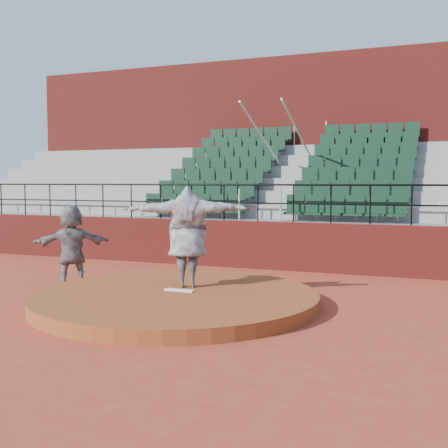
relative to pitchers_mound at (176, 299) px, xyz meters
The scene contains 9 objects.
ground 0.12m from the pitchers_mound, ahead, with size 90.00×90.00×0.00m, color #A53B25.
pitchers_mound is the anchor object (origin of this frame).
pitching_rubber 0.21m from the pitchers_mound, 90.00° to the left, with size 0.60×0.15×0.03m, color white.
boundary_wall 5.03m from the pitchers_mound, 90.00° to the left, with size 24.00×0.30×1.30m, color maroon.
wall_railing 5.35m from the pitchers_mound, 90.00° to the left, with size 24.04×0.05×1.03m.
seating_deck 8.75m from the pitchers_mound, 90.00° to the left, with size 24.00×5.97×4.63m.
press_box_facade 13.06m from the pitchers_mound, 90.00° to the left, with size 24.00×3.00×7.10m, color maroon.
pitcher 1.31m from the pitchers_mound, 94.55° to the left, with size 2.52×0.69×2.05m, color black.
fielder 3.44m from the pitchers_mound, 162.16° to the left, with size 1.72×0.55×1.86m, color black.
Camera 1 is at (4.83, -9.58, 2.38)m, focal length 45.00 mm.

